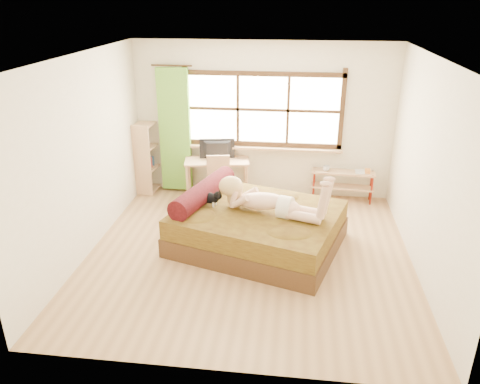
# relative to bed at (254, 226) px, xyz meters

# --- Properties ---
(floor) EXTENTS (4.50, 4.50, 0.00)m
(floor) POSITION_rel_bed_xyz_m (-0.05, -0.28, -0.30)
(floor) COLOR #9E754C
(floor) RESTS_ON ground
(ceiling) EXTENTS (4.50, 4.50, 0.00)m
(ceiling) POSITION_rel_bed_xyz_m (-0.05, -0.28, 2.40)
(ceiling) COLOR white
(ceiling) RESTS_ON wall_back
(wall_back) EXTENTS (4.50, 0.00, 4.50)m
(wall_back) POSITION_rel_bed_xyz_m (-0.05, 1.97, 1.05)
(wall_back) COLOR silver
(wall_back) RESTS_ON floor
(wall_front) EXTENTS (4.50, 0.00, 4.50)m
(wall_front) POSITION_rel_bed_xyz_m (-0.05, -2.53, 1.05)
(wall_front) COLOR silver
(wall_front) RESTS_ON floor
(wall_left) EXTENTS (0.00, 4.50, 4.50)m
(wall_left) POSITION_rel_bed_xyz_m (-2.30, -0.28, 1.05)
(wall_left) COLOR silver
(wall_left) RESTS_ON floor
(wall_right) EXTENTS (0.00, 4.50, 4.50)m
(wall_right) POSITION_rel_bed_xyz_m (2.20, -0.28, 1.05)
(wall_right) COLOR silver
(wall_right) RESTS_ON floor
(window) EXTENTS (2.80, 0.16, 1.46)m
(window) POSITION_rel_bed_xyz_m (-0.05, 1.93, 1.21)
(window) COLOR #FFEDBF
(window) RESTS_ON wall_back
(curtain) EXTENTS (0.55, 0.10, 2.20)m
(curtain) POSITION_rel_bed_xyz_m (-1.60, 1.85, 0.85)
(curtain) COLOR #4E9929
(curtain) RESTS_ON wall_back
(bed) EXTENTS (2.66, 2.37, 0.85)m
(bed) POSITION_rel_bed_xyz_m (0.00, 0.00, 0.00)
(bed) COLOR #34200F
(bed) RESTS_ON floor
(woman) EXTENTS (1.63, 0.89, 0.67)m
(woman) POSITION_rel_bed_xyz_m (0.20, -0.07, 0.59)
(woman) COLOR #DDAB8E
(woman) RESTS_ON bed
(kitten) EXTENTS (0.36, 0.23, 0.27)m
(kitten) POSITION_rel_bed_xyz_m (-0.67, 0.08, 0.39)
(kitten) COLOR black
(kitten) RESTS_ON bed
(desk) EXTENTS (1.19, 0.68, 0.70)m
(desk) POSITION_rel_bed_xyz_m (-0.82, 1.67, 0.30)
(desk) COLOR tan
(desk) RESTS_ON floor
(monitor) EXTENTS (0.62, 0.18, 0.36)m
(monitor) POSITION_rel_bed_xyz_m (-0.82, 1.72, 0.57)
(monitor) COLOR black
(monitor) RESTS_ON desk
(chair) EXTENTS (0.45, 0.45, 0.88)m
(chair) POSITION_rel_bed_xyz_m (-0.74, 1.29, 0.19)
(chair) COLOR tan
(chair) RESTS_ON floor
(pipe_shelf) EXTENTS (1.10, 0.34, 0.61)m
(pipe_shelf) POSITION_rel_bed_xyz_m (1.40, 1.78, 0.09)
(pipe_shelf) COLOR tan
(pipe_shelf) RESTS_ON floor
(cup) EXTENTS (0.12, 0.12, 0.09)m
(cup) POSITION_rel_bed_xyz_m (1.09, 1.79, 0.28)
(cup) COLOR gray
(cup) RESTS_ON pipe_shelf
(book) EXTENTS (0.17, 0.23, 0.02)m
(book) POSITION_rel_bed_xyz_m (1.59, 1.79, 0.25)
(book) COLOR gray
(book) RESTS_ON pipe_shelf
(bookshelf) EXTENTS (0.36, 0.59, 1.30)m
(bookshelf) POSITION_rel_bed_xyz_m (-2.13, 1.82, 0.36)
(bookshelf) COLOR tan
(bookshelf) RESTS_ON floor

